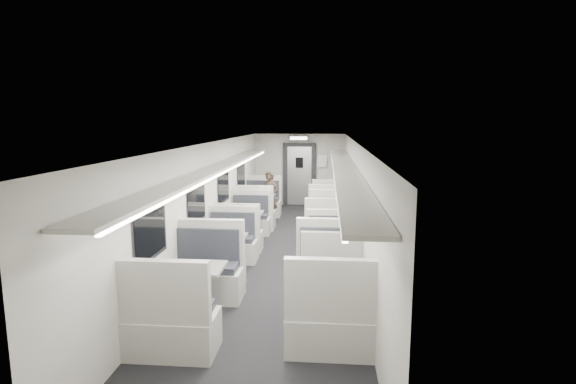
% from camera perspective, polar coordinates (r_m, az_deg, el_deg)
% --- Properties ---
extents(room, '(3.24, 12.24, 2.64)m').
position_cam_1_polar(room, '(9.19, -0.78, -1.23)').
color(room, black).
rests_on(room, ground).
extents(booth_left_a, '(1.10, 2.23, 1.19)m').
position_cam_1_polar(booth_left_a, '(12.69, -3.78, -2.04)').
color(booth_left_a, '#ACAAA1').
rests_on(booth_left_a, room).
extents(booth_left_b, '(1.01, 2.05, 1.10)m').
position_cam_1_polar(booth_left_b, '(10.66, -5.50, -4.40)').
color(booth_left_b, '#ACAAA1').
rests_on(booth_left_b, room).
extents(booth_left_c, '(1.02, 2.07, 1.11)m').
position_cam_1_polar(booth_left_c, '(8.56, -8.19, -7.81)').
color(booth_left_c, '#ACAAA1').
rests_on(booth_left_c, room).
extents(booth_left_d, '(1.16, 2.35, 1.26)m').
position_cam_1_polar(booth_left_d, '(6.67, -12.29, -12.48)').
color(booth_left_d, '#ACAAA1').
rests_on(booth_left_d, room).
extents(booth_right_a, '(1.03, 2.09, 1.12)m').
position_cam_1_polar(booth_right_a, '(12.41, 5.29, -2.43)').
color(booth_right_a, '#ACAAA1').
rests_on(booth_right_a, room).
extents(booth_right_b, '(1.11, 2.25, 1.20)m').
position_cam_1_polar(booth_right_b, '(10.77, 5.34, -4.07)').
color(booth_right_b, '#ACAAA1').
rests_on(booth_right_b, room).
extents(booth_right_c, '(0.99, 2.02, 1.08)m').
position_cam_1_polar(booth_right_c, '(8.34, 5.44, -8.29)').
color(booth_right_c, '#ACAAA1').
rests_on(booth_right_c, room).
extents(booth_right_d, '(1.16, 2.35, 1.26)m').
position_cam_1_polar(booth_right_d, '(6.59, 5.58, -12.54)').
color(booth_right_d, '#ACAAA1').
rests_on(booth_right_d, room).
extents(passenger, '(0.63, 0.53, 1.47)m').
position_cam_1_polar(passenger, '(12.42, -2.38, -0.70)').
color(passenger, black).
rests_on(passenger, room).
extents(window_a, '(0.02, 1.18, 0.84)m').
position_cam_1_polar(window_a, '(12.71, -5.95, 2.29)').
color(window_a, black).
rests_on(window_a, room).
extents(window_b, '(0.02, 1.18, 0.84)m').
position_cam_1_polar(window_b, '(10.58, -8.18, 0.87)').
color(window_b, black).
rests_on(window_b, room).
extents(window_c, '(0.02, 1.18, 0.84)m').
position_cam_1_polar(window_c, '(8.48, -11.52, -1.26)').
color(window_c, black).
rests_on(window_c, room).
extents(window_d, '(0.02, 1.18, 0.84)m').
position_cam_1_polar(window_d, '(6.44, -17.03, -4.75)').
color(window_d, black).
rests_on(window_d, room).
extents(luggage_rack_left, '(0.46, 10.40, 0.09)m').
position_cam_1_polar(luggage_rack_left, '(9.00, -8.89, 3.05)').
color(luggage_rack_left, '#ACAAA1').
rests_on(luggage_rack_left, room).
extents(luggage_rack_right, '(0.46, 10.40, 0.09)m').
position_cam_1_polar(luggage_rack_right, '(8.75, 7.16, 2.92)').
color(luggage_rack_right, '#ACAAA1').
rests_on(luggage_rack_right, room).
extents(vestibule_door, '(1.10, 0.13, 2.10)m').
position_cam_1_polar(vestibule_door, '(15.06, 1.46, 2.21)').
color(vestibule_door, black).
rests_on(vestibule_door, room).
extents(exit_sign, '(0.62, 0.12, 0.16)m').
position_cam_1_polar(exit_sign, '(14.48, 1.36, 6.86)').
color(exit_sign, black).
rests_on(exit_sign, room).
extents(wall_notice, '(0.32, 0.02, 0.40)m').
position_cam_1_polar(wall_notice, '(14.98, 4.34, 3.92)').
color(wall_notice, silver).
rests_on(wall_notice, room).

